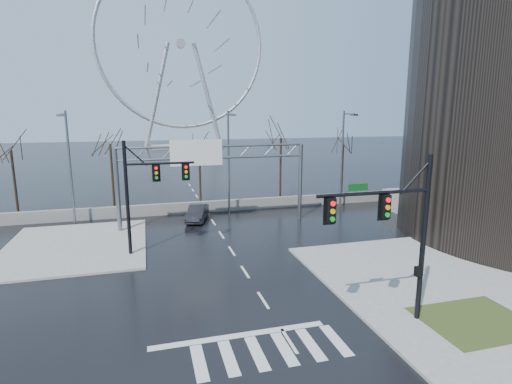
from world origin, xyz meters
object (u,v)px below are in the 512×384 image
object	(u,v)px
ferris_wheel	(181,51)
car	(197,213)
sign_gantry	(210,167)
signal_mast_far	(144,187)
signal_mast_near	(399,225)

from	to	relation	value
ferris_wheel	car	xyz separation A→B (m)	(-6.32, -78.00, -25.42)
sign_gantry	ferris_wheel	world-z (taller)	ferris_wheel
ferris_wheel	car	distance (m)	82.28
signal_mast_far	sign_gantry	distance (m)	8.14
sign_gantry	ferris_wheel	bearing A→B (deg)	86.16
signal_mast_far	ferris_wheel	world-z (taller)	ferris_wheel
signal_mast_near	signal_mast_far	size ratio (longest dim) A/B	1.00
sign_gantry	signal_mast_far	bearing A→B (deg)	-132.47
signal_mast_far	ferris_wheel	xyz separation A→B (m)	(10.87, 86.04, 21.30)
signal_mast_near	ferris_wheel	world-z (taller)	ferris_wheel
signal_mast_near	ferris_wheel	size ratio (longest dim) A/B	0.16
signal_mast_far	sign_gantry	world-z (taller)	signal_mast_far
sign_gantry	ferris_wheel	distance (m)	82.91
car	sign_gantry	bearing A→B (deg)	-47.84
ferris_wheel	car	world-z (taller)	ferris_wheel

